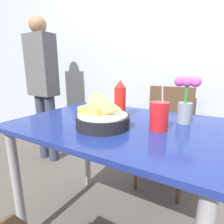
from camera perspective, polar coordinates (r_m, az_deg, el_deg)
The scene contains 8 objects.
wall_window at distance 1.89m, azimuth 17.24°, elevation 20.75°, with size 7.00×0.06×2.60m.
dining_table at distance 1.01m, azimuth 1.27°, elevation -9.53°, with size 1.05×0.77×0.77m.
chair_far_window at distance 1.69m, azimuth 17.51°, elevation -4.68°, with size 0.40×0.40×0.90m.
food_basket at distance 0.85m, azimuth -2.55°, elevation -1.07°, with size 0.26×0.26×0.17m.
ketchup_bottle at distance 1.02m, azimuth 2.63°, elevation 4.03°, with size 0.07×0.07×0.22m.
drink_cup at distance 0.84m, azimuth 15.09°, elevation -1.61°, with size 0.09×0.09×0.22m.
flower_vase at distance 0.99m, azimuth 22.95°, elevation 3.95°, with size 0.13×0.07×0.25m.
person_standing at distance 2.09m, azimuth -21.63°, elevation 8.96°, with size 0.32×0.18×1.59m.
Camera 1 is at (0.44, -0.81, 1.05)m, focal length 28.00 mm.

